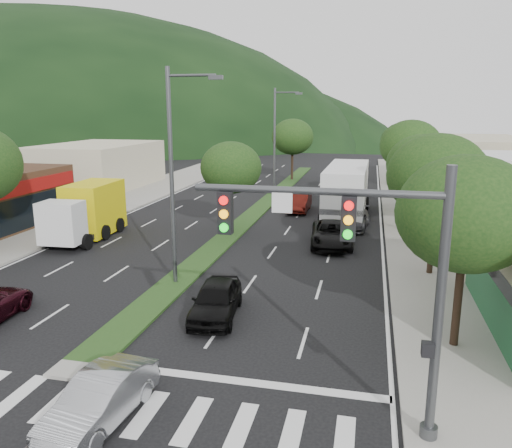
% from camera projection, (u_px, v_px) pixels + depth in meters
% --- Properties ---
extents(ground, '(160.00, 160.00, 0.00)m').
position_uv_depth(ground, '(84.00, 365.00, 16.34)').
color(ground, black).
rests_on(ground, ground).
extents(sidewalk_right, '(5.00, 90.00, 0.15)m').
position_uv_depth(sidewalk_right, '(418.00, 220.00, 37.33)').
color(sidewalk_right, gray).
rests_on(sidewalk_right, ground).
extents(sidewalk_left, '(6.00, 90.00, 0.15)m').
position_uv_depth(sidewalk_left, '(108.00, 205.00, 42.89)').
color(sidewalk_left, gray).
rests_on(sidewalk_left, ground).
extents(median, '(1.60, 56.00, 0.12)m').
position_uv_depth(median, '(263.00, 205.00, 42.91)').
color(median, '#1F3B15').
rests_on(median, ground).
extents(crosswalk, '(19.00, 2.20, 0.01)m').
position_uv_depth(crosswalk, '(46.00, 399.00, 14.44)').
color(crosswalk, silver).
rests_on(crosswalk, ground).
extents(traffic_signal, '(6.12, 0.40, 7.00)m').
position_uv_depth(traffic_signal, '(374.00, 262.00, 11.86)').
color(traffic_signal, '#47494C').
rests_on(traffic_signal, ground).
extents(bldg_left_far, '(9.00, 14.00, 4.60)m').
position_uv_depth(bldg_left_far, '(98.00, 166.00, 52.23)').
color(bldg_left_far, beige).
rests_on(bldg_left_far, ground).
extents(bldg_right_far, '(10.00, 16.00, 5.20)m').
position_uv_depth(bldg_right_far, '(473.00, 162.00, 53.27)').
color(bldg_right_far, beige).
rests_on(bldg_right_far, ground).
extents(hill_far, '(176.00, 132.00, 82.00)m').
position_uv_depth(hill_far, '(43.00, 138.00, 138.17)').
color(hill_far, black).
rests_on(hill_far, ground).
extents(tree_r_a, '(4.60, 4.60, 6.63)m').
position_uv_depth(tree_r_a, '(466.00, 214.00, 16.43)').
color(tree_r_a, black).
rests_on(tree_r_a, sidewalk_right).
extents(tree_r_b, '(4.80, 4.80, 6.94)m').
position_uv_depth(tree_r_b, '(437.00, 176.00, 23.97)').
color(tree_r_b, black).
rests_on(tree_r_b, sidewalk_right).
extents(tree_r_c, '(4.40, 4.40, 6.48)m').
position_uv_depth(tree_r_c, '(421.00, 164.00, 31.63)').
color(tree_r_c, black).
rests_on(tree_r_c, sidewalk_right).
extents(tree_r_d, '(5.00, 5.00, 7.17)m').
position_uv_depth(tree_r_d, '(411.00, 146.00, 41.03)').
color(tree_r_d, black).
rests_on(tree_r_d, sidewalk_right).
extents(tree_r_e, '(4.60, 4.60, 6.71)m').
position_uv_depth(tree_r_e, '(403.00, 142.00, 50.58)').
color(tree_r_e, black).
rests_on(tree_r_e, sidewalk_right).
extents(tree_med_near, '(4.00, 4.00, 6.02)m').
position_uv_depth(tree_med_near, '(231.00, 168.00, 32.42)').
color(tree_med_near, black).
rests_on(tree_med_near, median).
extents(tree_med_far, '(4.80, 4.80, 6.94)m').
position_uv_depth(tree_med_far, '(293.00, 137.00, 56.97)').
color(tree_med_far, black).
rests_on(tree_med_far, median).
extents(streetlight_near, '(2.60, 0.25, 10.00)m').
position_uv_depth(streetlight_near, '(175.00, 168.00, 22.62)').
color(streetlight_near, '#47494C').
rests_on(streetlight_near, ground).
extents(streetlight_mid, '(2.60, 0.25, 10.00)m').
position_uv_depth(streetlight_mid, '(277.00, 137.00, 46.35)').
color(streetlight_mid, '#47494C').
rests_on(streetlight_mid, ground).
extents(sedan_silver, '(1.73, 4.14, 1.33)m').
position_uv_depth(sedan_silver, '(100.00, 400.00, 13.25)').
color(sedan_silver, '#989A9F').
rests_on(sedan_silver, ground).
extents(car_queue_a, '(2.22, 4.47, 1.47)m').
position_uv_depth(car_queue_a, '(216.00, 300.00, 19.98)').
color(car_queue_a, black).
rests_on(car_queue_a, ground).
extents(car_queue_b, '(2.27, 4.69, 1.32)m').
position_uv_depth(car_queue_b, '(354.00, 219.00, 34.86)').
color(car_queue_b, '#444448').
rests_on(car_queue_b, ground).
extents(car_queue_c, '(1.58, 4.53, 1.49)m').
position_uv_depth(car_queue_c, '(299.00, 202.00, 40.59)').
color(car_queue_c, '#56130E').
rests_on(car_queue_c, ground).
extents(car_queue_d, '(2.91, 5.52, 1.48)m').
position_uv_depth(car_queue_d, '(332.00, 234.00, 30.35)').
color(car_queue_d, black).
rests_on(car_queue_d, ground).
extents(car_queue_e, '(1.93, 3.80, 1.24)m').
position_uv_depth(car_queue_e, '(298.00, 193.00, 45.55)').
color(car_queue_e, '#434448').
rests_on(car_queue_e, ground).
extents(box_truck, '(3.08, 7.18, 3.47)m').
position_uv_depth(box_truck, '(88.00, 213.00, 32.04)').
color(box_truck, silver).
rests_on(box_truck, ground).
extents(motorhome, '(3.43, 10.37, 3.96)m').
position_uv_depth(motorhome, '(347.00, 190.00, 38.14)').
color(motorhome, white).
rests_on(motorhome, ground).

